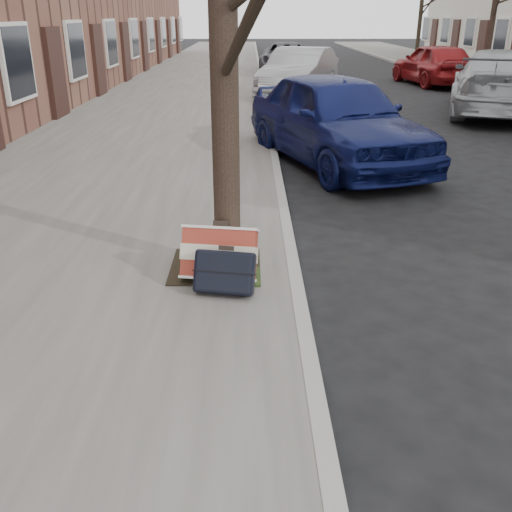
{
  "coord_description": "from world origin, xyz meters",
  "views": [
    {
      "loc": [
        -1.66,
        -3.79,
        2.35
      ],
      "look_at": [
        -1.62,
        0.8,
        0.4
      ],
      "focal_mm": 40.0,
      "sensor_mm": 36.0,
      "label": 1
    }
  ],
  "objects_px": {
    "car_near_front": "(336,119)",
    "car_near_mid": "(299,73)",
    "suitcase_navy": "(225,272)",
    "suitcase_red": "(219,254)"
  },
  "relations": [
    {
      "from": "car_near_mid",
      "to": "suitcase_navy",
      "type": "bearing_deg",
      "value": -77.82
    },
    {
      "from": "car_near_front",
      "to": "suitcase_navy",
      "type": "bearing_deg",
      "value": -126.76
    },
    {
      "from": "car_near_front",
      "to": "car_near_mid",
      "type": "xyz_separation_m",
      "value": [
        0.06,
        8.45,
        -0.03
      ]
    },
    {
      "from": "car_near_front",
      "to": "car_near_mid",
      "type": "distance_m",
      "value": 8.45
    },
    {
      "from": "suitcase_red",
      "to": "car_near_front",
      "type": "distance_m",
      "value": 5.16
    },
    {
      "from": "suitcase_navy",
      "to": "car_near_front",
      "type": "relative_size",
      "value": 0.12
    },
    {
      "from": "car_near_front",
      "to": "car_near_mid",
      "type": "height_order",
      "value": "car_near_front"
    },
    {
      "from": "suitcase_navy",
      "to": "suitcase_red",
      "type": "bearing_deg",
      "value": 112.93
    },
    {
      "from": "suitcase_red",
      "to": "car_near_front",
      "type": "bearing_deg",
      "value": 79.49
    },
    {
      "from": "car_near_front",
      "to": "car_near_mid",
      "type": "relative_size",
      "value": 1.01
    }
  ]
}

